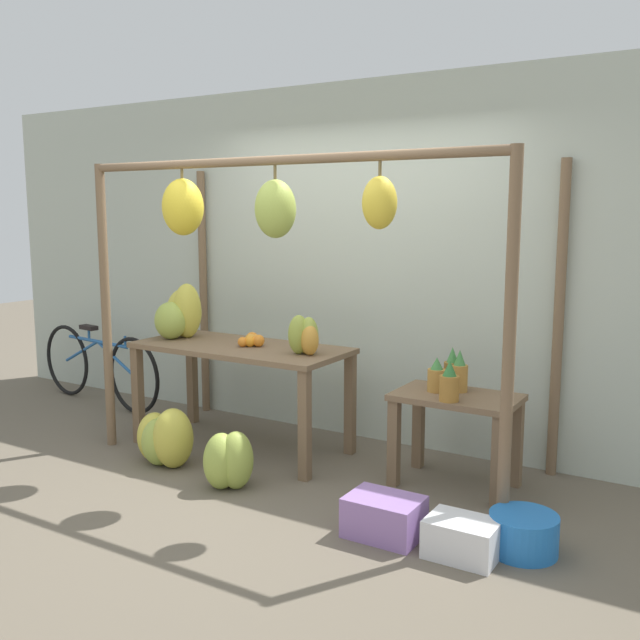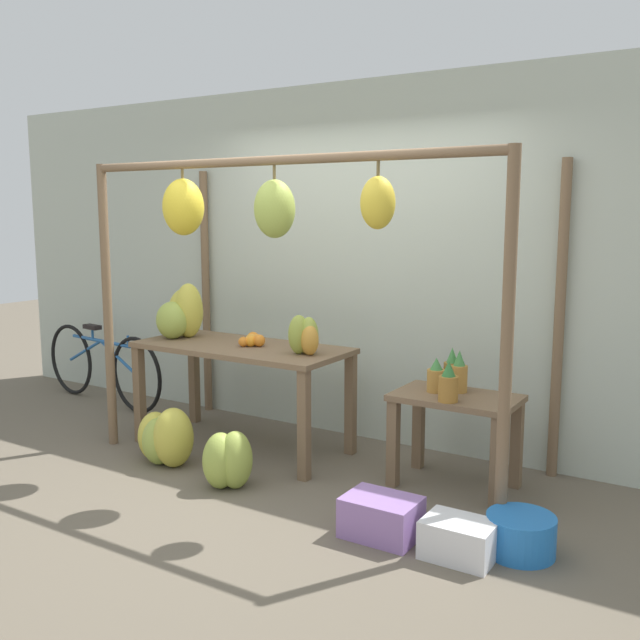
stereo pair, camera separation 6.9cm
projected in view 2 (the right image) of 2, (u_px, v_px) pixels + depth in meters
ground_plane at (250, 495)px, 4.58m from camera, size 20.00×20.00×0.00m
shop_wall_back at (363, 264)px, 5.61m from camera, size 8.00×0.08×2.80m
stall_awning at (275, 243)px, 4.78m from camera, size 3.18×1.30×2.16m
display_table_main at (242, 360)px, 5.42m from camera, size 1.65×0.73×0.80m
display_table_side at (455, 417)px, 4.66m from camera, size 0.80×0.50×0.62m
banana_pile_on_table at (183, 314)px, 5.70m from camera, size 0.36×0.45×0.44m
orange_pile at (253, 340)px, 5.36m from camera, size 0.19×0.20×0.10m
pineapple_cluster at (449, 377)px, 4.65m from camera, size 0.28×0.42×0.29m
banana_pile_ground_left at (164, 438)px, 5.13m from camera, size 0.57×0.39×0.43m
banana_pile_ground_right at (229, 460)px, 4.70m from camera, size 0.35×0.38×0.39m
fruit_crate_white at (381, 517)px, 3.99m from camera, size 0.41×0.30×0.23m
blue_bucket at (521, 535)px, 3.79m from camera, size 0.37×0.37×0.21m
parked_bicycle at (102, 365)px, 6.74m from camera, size 1.76×0.27×0.74m
papaya_pile at (305, 337)px, 5.04m from camera, size 0.28×0.24×0.28m
fruit_crate_purple at (459, 539)px, 3.74m from camera, size 0.37×0.27×0.21m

